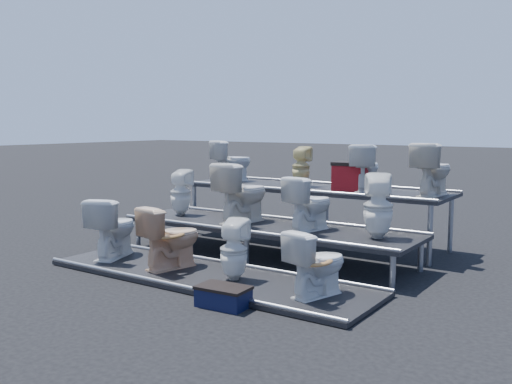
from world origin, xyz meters
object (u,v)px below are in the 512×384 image
Objects in this scene: toilet_9 at (301,166)px; step_stool at (223,298)px; toilet_0 at (113,227)px; toilet_6 at (309,203)px; toilet_8 at (232,161)px; toilet_10 at (365,168)px; toilet_1 at (171,237)px; red_crate at (353,178)px; toilet_7 at (378,206)px; toilet_11 at (433,169)px; toilet_5 at (242,192)px; toilet_2 at (234,250)px; toilet_4 at (181,192)px; toilet_3 at (317,263)px.

step_stool is at bearing 101.61° from toilet_9.
toilet_0 is 1.15× the size of toilet_6.
toilet_8 reaches higher than toilet_10.
toilet_1 is 2.91m from red_crate.
toilet_7 is 1.58m from red_crate.
toilet_5 is at bearing 35.89° from toilet_11.
toilet_2 is at bearing 66.62° from toilet_10.
toilet_10 is 3.47m from step_stool.
toilet_10 is at bearing 174.90° from toilet_9.
toilet_9 reaches higher than toilet_7.
toilet_1 is at bearing 6.83° from toilet_7.
toilet_11 reaches higher than toilet_2.
toilet_7 is 1.53× the size of red_crate.
toilet_8 reaches higher than toilet_7.
toilet_5 is 1.21× the size of toilet_8.
toilet_10 is (2.41, 0.00, -0.01)m from toilet_8.
toilet_1 is 1.55m from step_stool.
toilet_7 is at bearing -59.54° from red_crate.
toilet_6 is 1.13× the size of toilet_9.
toilet_4 is 1.34× the size of red_crate.
toilet_2 is 1.07m from toilet_3.
toilet_6 reaches higher than toilet_2.
toilet_7 reaches higher than red_crate.
toilet_2 is at bearing 114.72° from step_stool.
toilet_9 is at bearing 5.84° from toilet_11.
toilet_8 reaches higher than toilet_5.
toilet_0 is 1.16× the size of toilet_3.
toilet_1 is 1.11× the size of toilet_2.
toilet_6 is at bearing 166.72° from toilet_4.
toilet_9 is 1.22× the size of step_stool.
toilet_11 is (0.98, 0.00, 0.02)m from toilet_10.
step_stool is at bearing 164.82° from toilet_1.
toilet_4 is (-0.99, 1.30, 0.35)m from toilet_1.
toilet_9 reaches higher than toilet_2.
toilet_9 is (-0.61, 2.60, 0.76)m from toilet_2.
toilet_2 is 0.97× the size of toilet_11.
toilet_11 is at bearing -3.88° from red_crate.
toilet_5 reaches higher than toilet_3.
toilet_10 reaches higher than toilet_4.
toilet_6 is at bearing -168.36° from toilet_0.
toilet_6 is 1.03× the size of toilet_10.
step_stool is at bearing 127.76° from toilet_5.
toilet_2 is 2.76m from toilet_10.
toilet_4 is at bearing -155.86° from red_crate.
toilet_5 is at bearing -18.10° from toilet_3.
red_crate is at bearing -78.30° from toilet_7.
toilet_1 is at bearing 47.98° from toilet_10.
toilet_9 reaches higher than red_crate.
toilet_4 is at bearing 135.58° from step_stool.
toilet_10 is at bearing 4.57° from red_crate.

